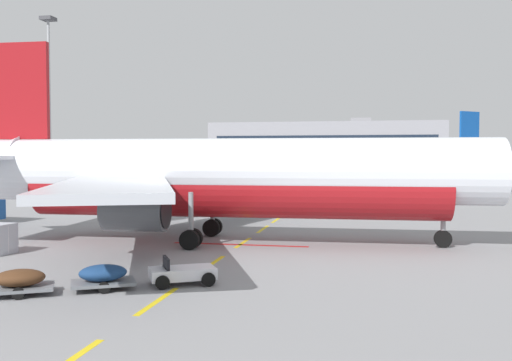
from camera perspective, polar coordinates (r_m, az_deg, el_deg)
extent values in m
cube|color=yellow|center=(21.35, -9.68, -11.64)|extent=(0.24, 4.00, 0.01)
cube|color=yellow|center=(28.09, -4.29, -8.16)|extent=(0.24, 4.00, 0.01)
cube|color=yellow|center=(34.44, -1.28, -6.16)|extent=(0.24, 4.00, 0.01)
cube|color=yellow|center=(40.62, 0.70, -4.83)|extent=(0.24, 4.00, 0.01)
cube|color=yellow|center=(46.21, 2.02, -3.93)|extent=(0.24, 4.00, 0.01)
cube|color=yellow|center=(52.29, 3.12, -3.17)|extent=(0.24, 4.00, 0.01)
cube|color=yellow|center=(58.31, 3.99, -2.58)|extent=(0.24, 4.00, 0.01)
cube|color=yellow|center=(64.98, 4.76, -2.05)|extent=(0.24, 4.00, 0.01)
cube|color=yellow|center=(71.83, 5.39, -1.61)|extent=(0.24, 4.00, 0.01)
cube|color=yellow|center=(78.79, 5.93, -1.25)|extent=(0.24, 4.00, 0.01)
cube|color=yellow|center=(84.71, 6.31, -0.98)|extent=(0.24, 4.00, 0.01)
cube|color=yellow|center=(90.84, 6.66, -0.75)|extent=(0.24, 4.00, 0.01)
cube|color=yellow|center=(97.37, 6.98, -0.53)|extent=(0.24, 4.00, 0.01)
cube|color=#B21414|center=(33.67, -1.59, -6.36)|extent=(8.00, 0.40, 0.01)
cylinder|color=silver|center=(34.07, -2.07, 1.00)|extent=(30.24, 5.12, 3.80)
cylinder|color=maroon|center=(34.11, -2.07, -0.75)|extent=(24.63, 4.57, 3.50)
cone|color=silver|center=(34.53, 23.27, 0.81)|extent=(3.66, 3.87, 3.72)
cube|color=#192333|center=(34.27, 21.59, 1.94)|extent=(1.72, 2.92, 0.60)
cube|color=maroon|center=(39.41, -22.71, 8.15)|extent=(4.41, 0.55, 6.00)
cube|color=silver|center=(42.31, -21.15, 2.16)|extent=(3.48, 6.53, 0.24)
cube|color=#B7BCC6|center=(43.24, -5.10, 0.70)|extent=(9.50, 17.66, 0.36)
cube|color=#B7BCC6|center=(27.07, -13.83, -0.48)|extent=(10.77, 17.57, 0.36)
cylinder|color=#4C4F54|center=(40.45, -6.33, -1.50)|extent=(3.29, 2.24, 2.10)
cylinder|color=black|center=(40.06, -4.12, -1.53)|extent=(0.20, 1.79, 1.79)
cylinder|color=#4C4F54|center=(30.01, -11.85, -2.95)|extent=(3.29, 2.24, 2.10)
cylinder|color=black|center=(29.49, -8.94, -3.02)|extent=(0.20, 1.79, 1.79)
cylinder|color=gray|center=(34.04, 18.04, -3.30)|extent=(0.28, 0.28, 2.67)
cylinder|color=black|center=(34.20, 18.01, -5.52)|extent=(1.00, 0.32, 0.99)
cylinder|color=gray|center=(37.17, -4.33, -2.65)|extent=(0.28, 0.28, 2.61)
cylinder|color=black|center=(37.65, -4.20, -4.58)|extent=(1.11, 0.40, 1.10)
cylinder|color=black|center=(36.98, -4.45, -4.71)|extent=(1.11, 0.40, 1.10)
cylinder|color=gray|center=(32.16, -6.46, -3.47)|extent=(0.28, 0.28, 2.61)
cylinder|color=black|center=(32.65, -6.28, -5.69)|extent=(1.11, 0.40, 1.10)
cylinder|color=black|center=(31.99, -6.61, -5.86)|extent=(1.11, 0.40, 1.10)
cylinder|color=silver|center=(95.00, 14.72, 2.02)|extent=(26.01, 23.58, 3.94)
cylinder|color=#0F479E|center=(95.02, 14.71, 1.37)|extent=(21.45, 19.50, 3.62)
cone|color=silver|center=(84.76, 7.20, 2.03)|extent=(5.27, 5.29, 3.86)
cone|color=silver|center=(107.11, 20.95, 2.25)|extent=(5.48, 5.39, 3.35)
cube|color=#192333|center=(85.42, 7.78, 2.49)|extent=(3.20, 3.31, 0.62)
cube|color=#0F479E|center=(105.79, 20.37, 4.74)|extent=(3.67, 3.29, 6.22)
cube|color=silver|center=(104.19, 21.99, 2.39)|extent=(6.87, 7.17, 0.25)
cube|color=silver|center=(108.40, 19.23, 2.43)|extent=(6.87, 7.17, 0.25)
cube|color=#B7BCC6|center=(92.10, 20.40, 1.62)|extent=(11.23, 18.20, 0.37)
cube|color=#B7BCC6|center=(104.22, 12.92, 1.81)|extent=(17.80, 12.97, 0.37)
cylinder|color=#4C4F54|center=(94.26, 18.99, 0.75)|extent=(3.93, 3.83, 2.18)
cylinder|color=black|center=(93.01, 18.32, 0.73)|extent=(1.32, 1.47, 1.85)
cylinder|color=#4C4F54|center=(102.10, 14.16, 0.94)|extent=(3.93, 3.83, 2.18)
cylinder|color=black|center=(100.95, 13.49, 0.93)|extent=(1.32, 1.47, 1.85)
cylinder|color=gray|center=(86.83, 8.91, 0.34)|extent=(0.29, 0.29, 2.76)
cylinder|color=black|center=(86.90, 8.90, -0.57)|extent=(0.96, 0.90, 1.03)
cylinder|color=gray|center=(94.66, 16.74, 0.46)|extent=(0.29, 0.29, 2.70)
cylinder|color=black|center=(94.47, 16.89, -0.37)|extent=(1.10, 1.03, 1.14)
cylinder|color=black|center=(94.96, 16.57, -0.35)|extent=(1.10, 1.03, 1.14)
cylinder|color=gray|center=(98.43, 14.46, 0.56)|extent=(0.29, 0.29, 2.70)
cylinder|color=black|center=(98.22, 14.60, -0.23)|extent=(1.10, 1.03, 1.14)
cylinder|color=black|center=(98.74, 14.30, -0.22)|extent=(1.10, 1.03, 1.14)
cone|color=silver|center=(78.97, -19.98, 1.07)|extent=(2.88, 3.05, 2.92)
cube|color=#192333|center=(79.36, -20.51, 1.44)|extent=(1.36, 2.29, 0.47)
cylinder|color=gray|center=(80.26, -21.51, -0.32)|extent=(0.22, 0.22, 2.09)
cylinder|color=black|center=(80.31, -21.49, -1.07)|extent=(0.79, 0.26, 0.78)
cube|color=black|center=(54.46, 9.61, -2.20)|extent=(6.37, 6.88, 0.60)
cube|color=maroon|center=(56.22, 8.14, -1.17)|extent=(3.30, 3.31, 1.10)
cube|color=#192333|center=(57.13, 7.44, -1.01)|extent=(1.50, 1.29, 0.64)
cube|color=maroon|center=(53.61, 10.27, -0.83)|extent=(4.92, 5.18, 2.10)
cylinder|color=black|center=(55.53, 7.19, -2.36)|extent=(0.84, 0.91, 0.96)
cylinder|color=black|center=(56.98, 9.14, -2.25)|extent=(0.84, 0.91, 0.96)
cylinder|color=black|center=(52.00, 10.11, -2.71)|extent=(0.84, 0.91, 0.96)
cylinder|color=black|center=(53.54, 12.11, -2.58)|extent=(0.84, 0.91, 0.96)
cube|color=silver|center=(23.71, -7.30, -9.06)|extent=(2.95, 2.49, 0.44)
cube|color=black|center=(23.53, -8.88, -8.17)|extent=(0.65, 1.04, 0.56)
cylinder|color=black|center=(24.59, -5.48, -9.06)|extent=(0.58, 0.43, 0.56)
cylinder|color=black|center=(23.25, -4.74, -9.74)|extent=(0.58, 0.43, 0.56)
cylinder|color=black|center=(24.28, -9.74, -9.24)|extent=(0.58, 0.43, 0.56)
cylinder|color=black|center=(22.93, -9.25, -9.94)|extent=(0.58, 0.43, 0.56)
cube|color=slate|center=(23.41, -14.89, -9.73)|extent=(2.83, 2.48, 0.12)
ellipsoid|color=navy|center=(23.33, -14.90, -8.82)|extent=(2.18, 1.93, 0.64)
cylinder|color=black|center=(24.08, -14.97, -9.53)|extent=(0.45, 0.34, 0.44)
cylinder|color=black|center=(22.76, -14.81, -10.24)|extent=(0.45, 0.34, 0.44)
cube|color=slate|center=(23.46, -22.34, -9.81)|extent=(2.83, 2.48, 0.12)
ellipsoid|color=#4C2D19|center=(23.39, -22.35, -8.90)|extent=(2.18, 1.93, 0.64)
cylinder|color=black|center=(24.14, -22.20, -9.61)|extent=(0.45, 0.34, 0.44)
cylinder|color=black|center=(22.82, -22.48, -10.31)|extent=(0.45, 0.34, 0.44)
cylinder|color=slate|center=(87.36, -19.64, -0.82)|extent=(0.70, 0.70, 0.60)
cylinder|color=#9EA0A5|center=(87.48, -19.76, 6.91)|extent=(0.36, 0.36, 24.16)
cube|color=#3F3F44|center=(89.30, -19.88, 14.82)|extent=(1.80, 1.80, 0.50)
cube|color=gray|center=(178.54, 7.05, 3.23)|extent=(68.05, 27.76, 14.71)
cube|color=#192333|center=(164.65, 6.68, 3.55)|extent=(62.60, 0.12, 5.29)
cube|color=gray|center=(178.34, 10.35, 5.83)|extent=(6.00, 5.00, 1.60)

